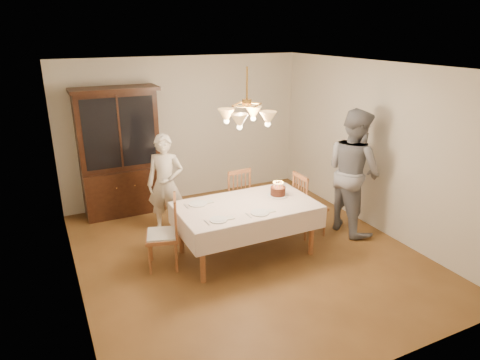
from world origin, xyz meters
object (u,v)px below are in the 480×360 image
dining_table (246,209)px  chair_far_side (234,200)px  china_hutch (120,155)px  elderly_woman (165,184)px  birthday_cake (278,192)px

dining_table → chair_far_side: chair_far_side is taller
china_hutch → chair_far_side: bearing=-41.9°
chair_far_side → elderly_woman: elderly_woman is taller
dining_table → china_hutch: 2.60m
dining_table → chair_far_side: bearing=75.6°
birthday_cake → dining_table: bearing=-170.7°
china_hutch → elderly_woman: 1.18m
elderly_woman → birthday_cake: (1.35, -1.10, 0.04)m
china_hutch → birthday_cake: china_hutch is taller
elderly_woman → dining_table: bearing=-26.6°
chair_far_side → birthday_cake: (0.32, -0.83, 0.38)m
dining_table → elderly_woman: bearing=123.5°
china_hutch → birthday_cake: 2.83m
china_hutch → elderly_woman: (0.46, -1.06, -0.26)m
dining_table → china_hutch: (-1.25, 2.25, 0.36)m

